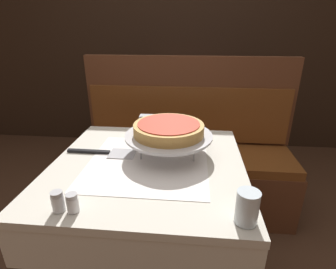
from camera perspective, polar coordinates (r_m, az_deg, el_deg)
dining_table_front at (r=1.19m, az=-4.26°, el=-10.85°), size 0.82×0.82×0.76m
dining_table_rear at (r=2.62m, az=3.54°, el=8.22°), size 0.61×0.61×0.77m
booth_bench at (r=1.97m, az=3.98°, el=-7.02°), size 1.50×0.47×1.11m
back_wall_panel at (r=2.94m, az=2.11°, el=20.56°), size 6.00×0.04×2.40m
pizza_pan_stand at (r=1.17m, az=0.14°, el=-0.38°), size 0.39×0.39×0.09m
deep_dish_pizza at (r=1.15m, az=0.14°, el=1.27°), size 0.31×0.31×0.05m
pizza_server at (r=1.24m, az=-13.52°, el=-3.82°), size 0.32×0.10×0.01m
water_glass_near at (r=0.82m, az=16.86°, el=-14.91°), size 0.07×0.07×0.10m
salt_shaker at (r=0.91m, az=-22.87°, el=-13.24°), size 0.04×0.04×0.07m
pepper_shaker at (r=0.89m, az=-20.07°, el=-13.79°), size 0.04×0.04×0.06m
napkin_holder at (r=1.45m, az=-4.15°, el=2.47°), size 0.10×0.05×0.09m
condiment_caddy at (r=2.57m, az=1.73°, el=11.36°), size 0.15×0.15×0.17m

